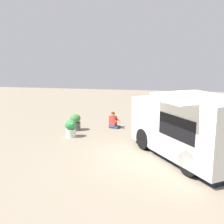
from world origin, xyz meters
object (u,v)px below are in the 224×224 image
planter_flowering_near (71,128)px  person_customer (113,122)px  planter_flowering_far (75,122)px  food_truck (189,128)px

planter_flowering_near → person_customer: bearing=-127.9°
planter_flowering_near → planter_flowering_far: (0.18, -1.15, -0.00)m
planter_flowering_near → planter_flowering_far: planter_flowering_far is taller
person_customer → planter_flowering_far: (1.74, 0.86, 0.11)m
person_customer → planter_flowering_far: size_ratio=1.02×
planter_flowering_far → person_customer: bearing=-153.8°
food_truck → planter_flowering_near: food_truck is taller
planter_flowering_near → food_truck: bearing=161.4°
person_customer → planter_flowering_near: (1.56, 2.00, 0.11)m
person_customer → planter_flowering_near: size_ratio=1.04×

